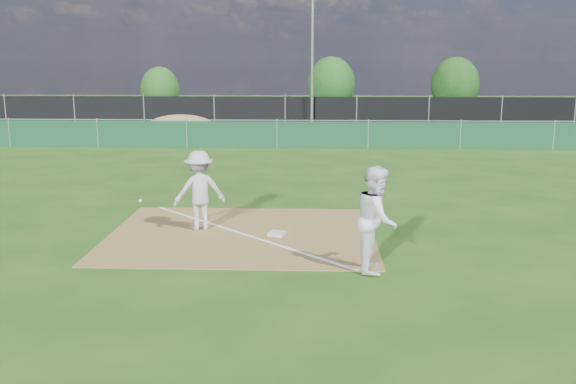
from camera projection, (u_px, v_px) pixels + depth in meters
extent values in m
plane|color=#214B10|center=(269.00, 168.00, 23.43)|extent=(90.00, 90.00, 0.00)
cube|color=olive|center=(242.00, 234.00, 14.63)|extent=(6.00, 5.00, 0.02)
cube|color=white|center=(242.00, 233.00, 14.62)|extent=(5.01, 5.01, 0.01)
cube|color=#103E21|center=(277.00, 135.00, 28.19)|extent=(44.00, 0.05, 1.20)
ellipsoid|color=#99804A|center=(181.00, 126.00, 31.81)|extent=(3.38, 2.60, 1.17)
cube|color=black|center=(285.00, 113.00, 35.95)|extent=(46.00, 0.04, 1.80)
cube|color=black|center=(289.00, 120.00, 41.02)|extent=(46.00, 9.00, 0.01)
cylinder|color=slate|center=(312.00, 56.00, 34.96)|extent=(0.16, 0.16, 8.00)
cube|color=silver|center=(277.00, 233.00, 14.50)|extent=(0.44, 0.44, 0.07)
imported|color=silver|center=(199.00, 190.00, 14.83)|extent=(1.36, 1.08, 1.85)
sphere|color=white|center=(140.00, 201.00, 14.71)|extent=(0.08, 0.08, 0.08)
imported|color=white|center=(377.00, 219.00, 11.98)|extent=(0.86, 1.05, 2.01)
imported|color=#A0A2A7|center=(196.00, 108.00, 40.65)|extent=(5.00, 2.85, 1.60)
imported|color=#111833|center=(264.00, 110.00, 39.85)|extent=(4.70, 3.05, 1.46)
imported|color=black|center=(398.00, 112.00, 39.22)|extent=(4.98, 3.56, 1.34)
cylinder|color=#382316|center=(161.00, 106.00, 46.64)|extent=(0.24, 0.24, 0.92)
ellipsoid|color=#1F4E16|center=(160.00, 89.00, 46.38)|extent=(2.77, 2.77, 3.19)
cylinder|color=#382316|center=(331.00, 105.00, 45.80)|extent=(0.24, 0.24, 1.13)
ellipsoid|color=#194B15|center=(331.00, 84.00, 45.49)|extent=(3.38, 3.38, 3.89)
cylinder|color=#382316|center=(454.00, 106.00, 45.57)|extent=(0.24, 0.24, 1.12)
ellipsoid|color=#174212|center=(455.00, 84.00, 45.26)|extent=(3.37, 3.37, 3.87)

